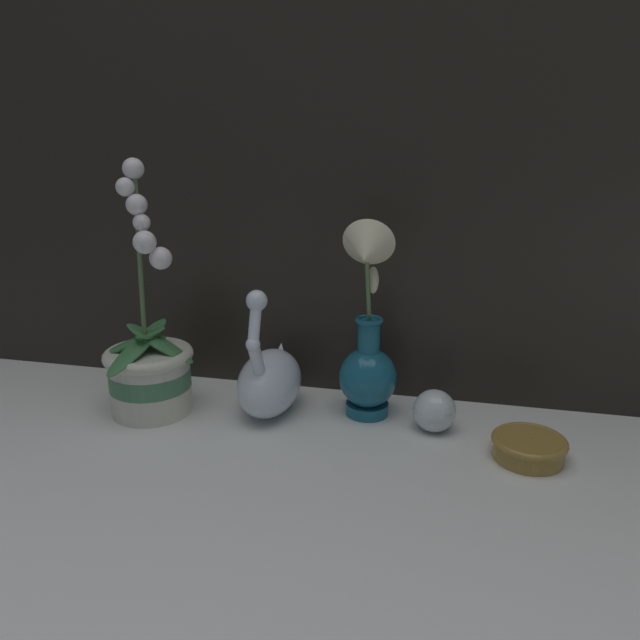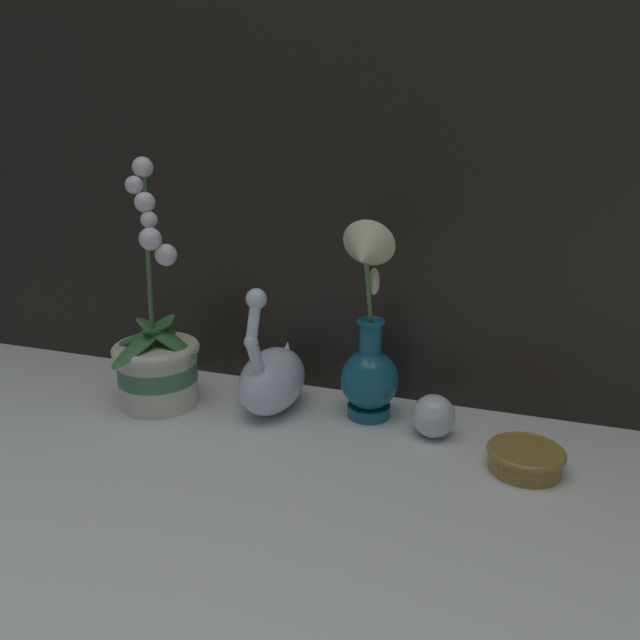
{
  "view_description": "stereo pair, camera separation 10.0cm",
  "coord_description": "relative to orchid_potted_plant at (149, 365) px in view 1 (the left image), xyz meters",
  "views": [
    {
      "loc": [
        0.19,
        -0.8,
        0.48
      ],
      "look_at": [
        -0.02,
        0.13,
        0.18
      ],
      "focal_mm": 35.0,
      "sensor_mm": 36.0,
      "label": 1
    },
    {
      "loc": [
        0.29,
        -0.77,
        0.48
      ],
      "look_at": [
        -0.02,
        0.13,
        0.18
      ],
      "focal_mm": 35.0,
      "sensor_mm": 36.0,
      "label": 2
    }
  ],
  "objects": [
    {
      "name": "ground_plane",
      "position": [
        0.31,
        -0.1,
        -0.09
      ],
      "size": [
        2.8,
        2.8,
        0.0
      ],
      "primitive_type": "plane",
      "color": "silver"
    },
    {
      "name": "window_backdrop",
      "position": [
        0.31,
        0.18,
        0.51
      ],
      "size": [
        2.8,
        0.03,
        1.2
      ],
      "color": "black",
      "rests_on": "ground_plane"
    },
    {
      "name": "blue_vase",
      "position": [
        0.37,
        0.06,
        0.03
      ],
      "size": [
        0.1,
        0.14,
        0.34
      ],
      "color": "#195B75",
      "rests_on": "ground_plane"
    },
    {
      "name": "glass_sphere",
      "position": [
        0.48,
        0.04,
        -0.05
      ],
      "size": [
        0.07,
        0.07,
        0.07
      ],
      "color": "silver",
      "rests_on": "ground_plane"
    },
    {
      "name": "amber_dish",
      "position": [
        0.62,
        -0.03,
        -0.07
      ],
      "size": [
        0.11,
        0.11,
        0.03
      ],
      "color": "olive",
      "rests_on": "ground_plane"
    },
    {
      "name": "swan_figurine",
      "position": [
        0.2,
        0.04,
        -0.02
      ],
      "size": [
        0.1,
        0.19,
        0.23
      ],
      "color": "silver",
      "rests_on": "ground_plane"
    },
    {
      "name": "orchid_potted_plant",
      "position": [
        0.0,
        0.0,
        0.0
      ],
      "size": [
        0.17,
        0.19,
        0.43
      ],
      "color": "beige",
      "rests_on": "ground_plane"
    }
  ]
}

